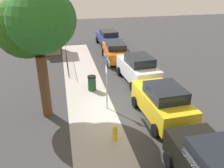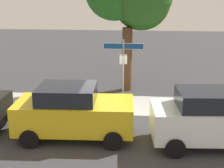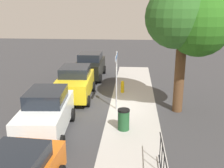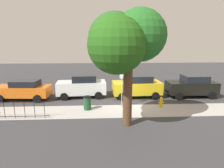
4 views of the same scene
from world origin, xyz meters
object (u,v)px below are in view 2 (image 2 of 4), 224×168
(car_white, at_px, (213,118))
(trash_bin, at_px, (180,99))
(car_yellow, at_px, (73,112))
(fire_hydrant, at_px, (58,100))
(street_sign, at_px, (123,61))

(car_white, bearing_deg, trash_bin, 97.27)
(car_yellow, xyz_separation_m, fire_hydrant, (-1.30, 2.80, -0.58))
(car_yellow, height_order, fire_hydrant, car_yellow)
(street_sign, height_order, fire_hydrant, street_sign)
(trash_bin, bearing_deg, car_yellow, -143.07)
(car_yellow, xyz_separation_m, car_white, (4.80, -0.22, 0.01))
(street_sign, xyz_separation_m, trash_bin, (2.51, 0.50, -1.78))
(street_sign, height_order, car_yellow, street_sign)
(car_yellow, relative_size, trash_bin, 4.31)
(street_sign, bearing_deg, car_yellow, -121.81)
(car_white, distance_m, trash_bin, 3.43)
(fire_hydrant, bearing_deg, car_white, -26.37)
(car_white, bearing_deg, fire_hydrant, 149.45)
(street_sign, xyz_separation_m, fire_hydrant, (-2.92, 0.20, -1.89))
(street_sign, bearing_deg, trash_bin, 11.23)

